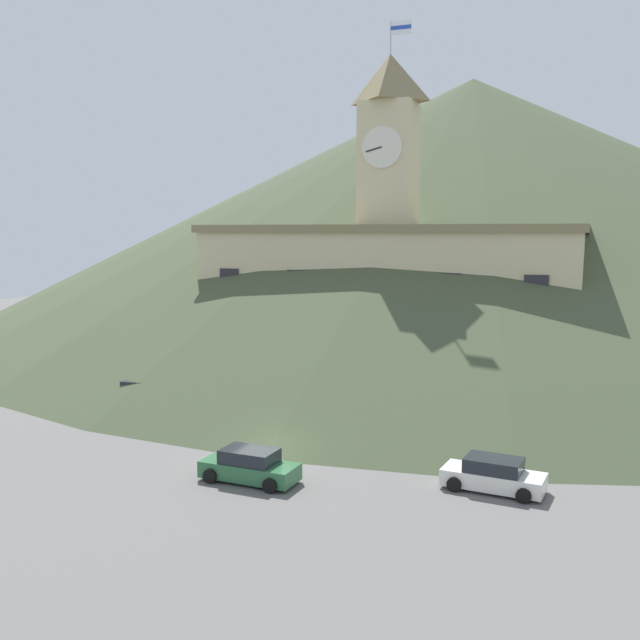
% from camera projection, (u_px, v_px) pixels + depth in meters
% --- Properties ---
extents(ground_plane, '(160.00, 160.00, 0.00)m').
position_uv_depth(ground_plane, '(262.00, 464.00, 35.85)').
color(ground_plane, '#605E5B').
extents(civic_building, '(29.73, 9.92, 27.51)m').
position_uv_depth(civic_building, '(388.00, 291.00, 56.68)').
color(civic_building, beige).
rests_on(civic_building, ground).
extents(banner_fence, '(29.56, 0.12, 2.57)m').
position_uv_depth(banner_fence, '(354.00, 381.00, 49.38)').
color(banner_fence, '#2347B2').
rests_on(banner_fence, ground).
extents(hillside_backdrop, '(125.87, 125.87, 30.99)m').
position_uv_depth(hillside_backdrop, '(470.00, 201.00, 92.74)').
color(hillside_backdrop, '#424C33').
rests_on(hillside_backdrop, ground).
extents(street_lamp_far_left, '(1.26, 0.36, 4.78)m').
position_uv_depth(street_lamp_far_left, '(291.00, 345.00, 51.42)').
color(street_lamp_far_left, black).
rests_on(street_lamp_far_left, ground).
extents(street_lamp_center, '(1.26, 0.36, 4.73)m').
position_uv_depth(street_lamp_center, '(429.00, 353.00, 47.86)').
color(street_lamp_center, black).
rests_on(street_lamp_center, ground).
extents(car_green_wagon, '(4.69, 2.32, 1.55)m').
position_uv_depth(car_green_wagon, '(250.00, 467.00, 33.21)').
color(car_green_wagon, '#2D663D').
rests_on(car_green_wagon, ground).
extents(car_white_taxi, '(4.66, 2.50, 1.50)m').
position_uv_depth(car_white_taxi, '(493.00, 475.00, 32.06)').
color(car_white_taxi, white).
rests_on(car_white_taxi, ground).
extents(car_gray_pickup, '(5.48, 2.81, 1.75)m').
position_uv_depth(car_gray_pickup, '(300.00, 403.00, 45.13)').
color(car_gray_pickup, slate).
rests_on(car_gray_pickup, ground).
extents(car_blue_van, '(5.23, 2.66, 2.10)m').
position_uv_depth(car_blue_van, '(147.00, 397.00, 45.98)').
color(car_blue_van, '#284C99').
rests_on(car_blue_van, ground).
extents(pedestrian, '(0.52, 0.52, 1.71)m').
position_uv_depth(pedestrian, '(488.00, 404.00, 44.47)').
color(pedestrian, '#4C4C4C').
rests_on(pedestrian, ground).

